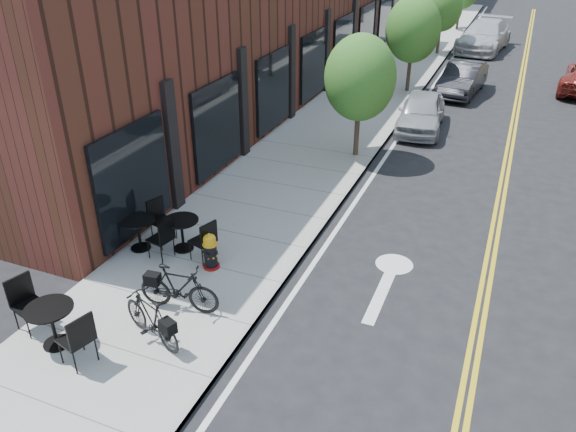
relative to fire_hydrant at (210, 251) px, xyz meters
The scene contains 15 objects.
ground 2.29m from the fire_hydrant, 40.72° to the right, with size 120.00×120.00×0.00m, color black.
sidewalk_near 8.57m from the fire_hydrant, 92.10° to the left, with size 4.00×70.00×0.12m, color #9E9B93.
building_near 13.77m from the fire_hydrant, 110.99° to the left, with size 5.00×28.00×7.00m, color #452216.
tree_near_a 7.90m from the fire_hydrant, 81.81° to the left, with size 2.20×2.20×3.81m.
tree_near_b 15.74m from the fire_hydrant, 86.00° to the left, with size 2.30×2.30×3.98m.
tree_near_c 23.66m from the fire_hydrant, 87.36° to the left, with size 2.10×2.10×3.67m.
fire_hydrant is the anchor object (origin of this frame).
bicycle_left 2.50m from the fire_hydrant, 85.61° to the right, with size 0.45×1.60×0.96m, color black.
bicycle_right 1.55m from the fire_hydrant, 83.52° to the right, with size 0.47×1.66×0.99m, color black.
bistro_set_a 3.55m from the fire_hydrant, 112.45° to the right, with size 2.03×1.05×1.07m.
bistro_set_b 1.07m from the fire_hydrant, 156.25° to the left, with size 1.91×1.02×1.01m.
bistro_set_c 1.92m from the fire_hydrant, behind, with size 1.89×0.93×1.00m.
parked_car_a 11.35m from the fire_hydrant, 77.30° to the left, with size 1.55×3.84×1.31m, color #9FA3A7.
parked_car_b 16.67m from the fire_hydrant, 78.63° to the left, with size 1.42×4.07×1.34m, color black.
parked_car_c 25.99m from the fire_hydrant, 82.73° to the left, with size 2.30×5.65×1.64m, color silver.
Camera 1 is at (3.84, -7.49, 7.04)m, focal length 35.00 mm.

